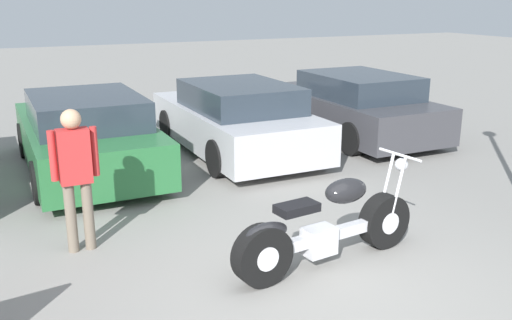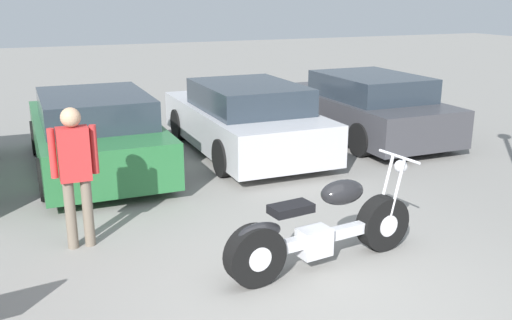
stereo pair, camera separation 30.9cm
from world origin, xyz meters
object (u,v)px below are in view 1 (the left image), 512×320
at_px(motorcycle, 325,229).
at_px(parked_car_silver, 236,119).
at_px(person_standing, 75,169).
at_px(parked_car_green, 86,135).
at_px(parked_car_dark_grey, 353,106).

relative_size(motorcycle, parked_car_silver, 0.54).
relative_size(parked_car_silver, person_standing, 2.61).
xyz_separation_m(parked_car_green, parked_car_dark_grey, (5.34, 0.20, 0.00)).
bearing_deg(parked_car_green, person_standing, -101.08).
height_order(parked_car_dark_grey, person_standing, person_standing).
xyz_separation_m(motorcycle, parked_car_dark_grey, (3.65, 4.77, 0.20)).
height_order(motorcycle, parked_car_dark_grey, parked_car_dark_grey).
distance_m(motorcycle, parked_car_dark_grey, 6.01).
xyz_separation_m(motorcycle, person_standing, (-2.30, 1.50, 0.55)).
distance_m(parked_car_green, parked_car_silver, 2.67).
distance_m(parked_car_green, parked_car_dark_grey, 5.35).
bearing_deg(motorcycle, person_standing, 146.84).
bearing_deg(motorcycle, parked_car_silver, 78.07).
height_order(parked_car_green, person_standing, person_standing).
distance_m(parked_car_green, person_standing, 3.15).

